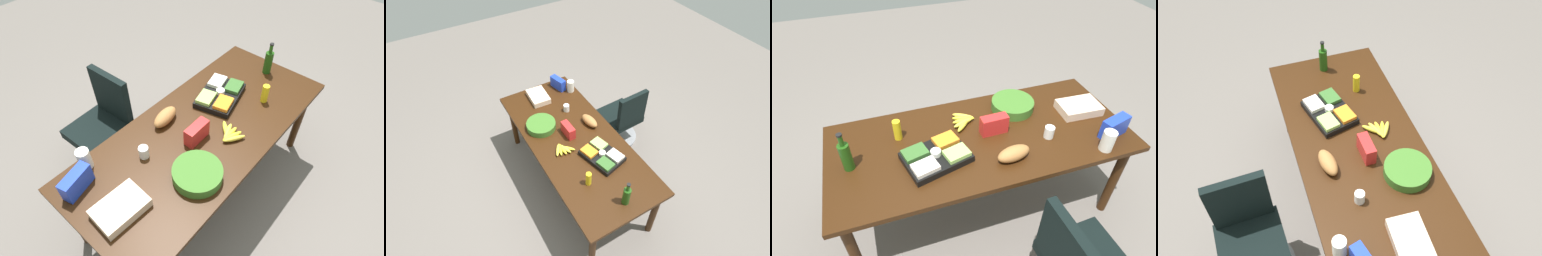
# 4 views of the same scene
# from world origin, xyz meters

# --- Properties ---
(ground_plane) EXTENTS (10.00, 10.00, 0.00)m
(ground_plane) POSITION_xyz_m (0.00, 0.00, 0.00)
(ground_plane) COLOR slate
(conference_table) EXTENTS (2.19, 0.95, 0.80)m
(conference_table) POSITION_xyz_m (0.00, 0.00, 0.72)
(conference_table) COLOR #331B09
(conference_table) RESTS_ON ground
(office_chair) EXTENTS (0.56, 0.56, 0.93)m
(office_chair) POSITION_xyz_m (-0.31, 0.93, 0.36)
(office_chair) COLOR gray
(office_chair) RESTS_ON ground
(bread_loaf) EXTENTS (0.25, 0.14, 0.10)m
(bread_loaf) POSITION_xyz_m (-0.13, 0.27, 0.85)
(bread_loaf) COLOR #AA703A
(bread_loaf) RESTS_ON conference_table
(mustard_bottle) EXTENTS (0.07, 0.07, 0.16)m
(mustard_bottle) POSITION_xyz_m (0.57, -0.17, 0.87)
(mustard_bottle) COLOR yellow
(mustard_bottle) RESTS_ON conference_table
(chip_bag_red) EXTENTS (0.20, 0.08, 0.14)m
(chip_bag_red) POSITION_xyz_m (-0.11, -0.02, 0.87)
(chip_bag_red) COLOR red
(chip_bag_red) RESTS_ON conference_table
(salad_bowl) EXTENTS (0.40, 0.40, 0.08)m
(salad_bowl) POSITION_xyz_m (-0.36, -0.24, 0.83)
(salad_bowl) COLOR #3B6E26
(salad_bowl) RESTS_ON conference_table
(veggie_tray) EXTENTS (0.48, 0.39, 0.09)m
(veggie_tray) POSITION_xyz_m (0.37, 0.12, 0.83)
(veggie_tray) COLOR black
(veggie_tray) RESTS_ON conference_table
(paper_cup) EXTENTS (0.09, 0.09, 0.09)m
(paper_cup) POSITION_xyz_m (-0.46, 0.15, 0.84)
(paper_cup) COLOR white
(paper_cup) RESTS_ON conference_table
(banana_bunch) EXTENTS (0.19, 0.24, 0.04)m
(banana_bunch) POSITION_xyz_m (0.07, -0.19, 0.82)
(banana_bunch) COLOR gold
(banana_bunch) RESTS_ON conference_table
(sheet_cake) EXTENTS (0.33, 0.24, 0.07)m
(sheet_cake) POSITION_xyz_m (-0.85, -0.04, 0.83)
(sheet_cake) COLOR beige
(sheet_cake) RESTS_ON conference_table
(wine_bottle) EXTENTS (0.08, 0.08, 0.29)m
(wine_bottle) POSITION_xyz_m (0.92, 0.01, 0.91)
(wine_bottle) COLOR #1D4A12
(wine_bottle) RESTS_ON conference_table
(mayo_jar) EXTENTS (0.09, 0.09, 0.15)m
(mayo_jar) POSITION_xyz_m (-0.78, 0.39, 0.87)
(mayo_jar) COLOR white
(mayo_jar) RESTS_ON conference_table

